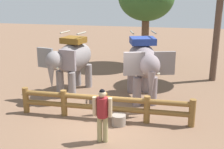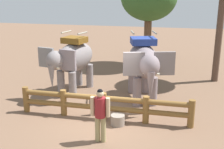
% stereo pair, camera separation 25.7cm
% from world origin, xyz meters
% --- Properties ---
extents(ground_plane, '(60.00, 60.00, 0.00)m').
position_xyz_m(ground_plane, '(0.00, 0.00, 0.00)').
color(ground_plane, brown).
extents(log_fence, '(6.75, 0.35, 1.05)m').
position_xyz_m(log_fence, '(0.00, 0.11, 0.60)').
color(log_fence, brown).
rests_on(log_fence, ground).
extents(elephant_near_left, '(2.10, 3.47, 2.91)m').
position_xyz_m(elephant_near_left, '(-2.25, 2.78, 1.64)').
color(elephant_near_left, gray).
rests_on(elephant_near_left, ground).
extents(elephant_center, '(2.46, 3.67, 3.07)m').
position_xyz_m(elephant_center, '(1.18, 2.45, 1.73)').
color(elephant_center, gray).
rests_on(elephant_center, ground).
extents(tourist_woman_in_black, '(0.64, 0.37, 1.82)m').
position_xyz_m(tourist_woman_in_black, '(0.37, -1.60, 1.05)').
color(tourist_woman_in_black, tan).
rests_on(tourist_woman_in_black, ground).
extents(feed_bucket, '(0.52, 0.52, 0.39)m').
position_xyz_m(feed_bucket, '(0.64, -0.28, 0.19)').
color(feed_bucket, gray).
rests_on(feed_bucket, ground).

